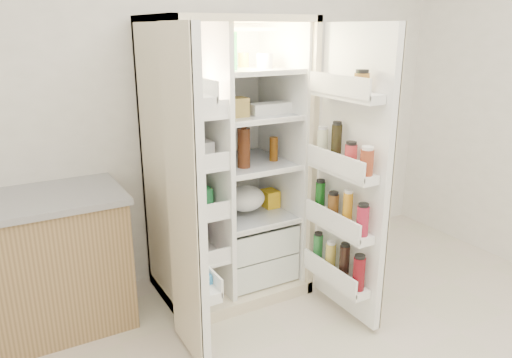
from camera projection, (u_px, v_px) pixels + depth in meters
wall_back at (208, 85)px, 3.34m from camera, size 4.00×0.02×2.70m
refrigerator at (226, 183)px, 3.21m from camera, size 0.92×0.70×1.80m
freezer_door at (187, 202)px, 2.43m from camera, size 0.15×0.40×1.72m
fridge_door at (350, 182)px, 2.82m from camera, size 0.17×0.58×1.72m
kitchen_counter at (25, 267)px, 2.78m from camera, size 1.14×0.61×0.83m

